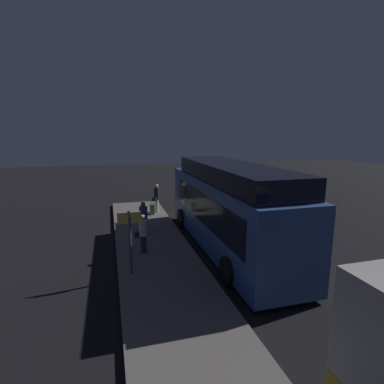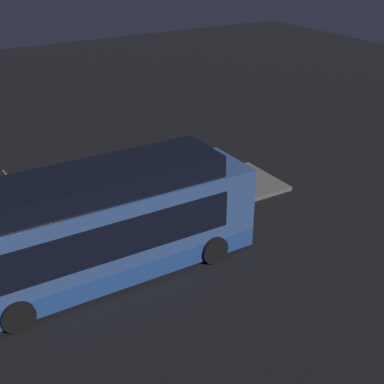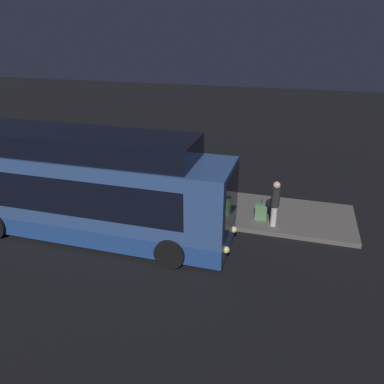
% 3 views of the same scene
% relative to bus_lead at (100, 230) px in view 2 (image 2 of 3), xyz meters
% --- Properties ---
extents(ground, '(80.00, 80.00, 0.00)m').
position_rel_bus_lead_xyz_m(ground, '(-0.05, 0.09, -1.82)').
color(ground, black).
extents(platform, '(20.00, 3.34, 0.18)m').
position_rel_bus_lead_xyz_m(platform, '(-0.05, 3.36, -1.73)').
color(platform, '#605B56').
rests_on(platform, ground).
extents(bus_lead, '(10.85, 2.83, 3.98)m').
position_rel_bus_lead_xyz_m(bus_lead, '(0.00, 0.00, 0.00)').
color(bus_lead, '#33518C').
rests_on(bus_lead, ground).
extents(passenger_boarding, '(0.67, 0.52, 1.66)m').
position_rel_bus_lead_xyz_m(passenger_boarding, '(2.62, 3.57, -0.76)').
color(passenger_boarding, gray).
rests_on(passenger_boarding, platform).
extents(passenger_waiting, '(0.45, 0.59, 1.70)m').
position_rel_bus_lead_xyz_m(passenger_waiting, '(0.06, 3.88, -0.72)').
color(passenger_waiting, '#2D2D33').
rests_on(passenger_waiting, platform).
extents(passenger_with_bags, '(0.57, 0.57, 1.85)m').
position_rel_bus_lead_xyz_m(passenger_with_bags, '(6.75, 2.24, -0.61)').
color(passenger_with_bags, silver).
rests_on(passenger_with_bags, platform).
extents(suitcase, '(0.47, 0.26, 0.92)m').
position_rel_bus_lead_xyz_m(suitcase, '(6.23, 2.62, -1.30)').
color(suitcase, '#598C59').
rests_on(suitcase, platform).
extents(sign_post, '(0.10, 0.84, 2.40)m').
position_rel_bus_lead_xyz_m(sign_post, '(-1.83, 4.53, -0.09)').
color(sign_post, '#4C4C51').
rests_on(sign_post, platform).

